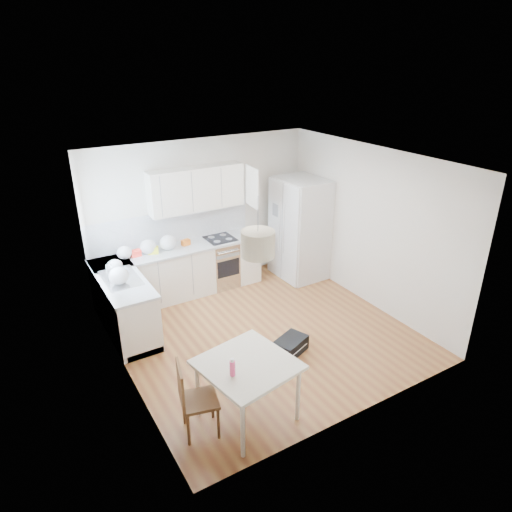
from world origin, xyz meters
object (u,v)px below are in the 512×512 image
Objects in this scene: refrigerator at (301,228)px; gym_bag at (291,345)px; dining_table at (247,369)px; dining_chair at (200,398)px.

gym_bag is (-1.62, -2.04, -0.85)m from refrigerator.
dining_table is at bearing -167.14° from gym_bag.
dining_table is (-2.81, -2.85, -0.27)m from refrigerator.
dining_table is at bearing 6.02° from dining_chair.
dining_chair is at bearing -141.81° from refrigerator.
refrigerator is 2.74m from gym_bag.
dining_chair is 1.94m from gym_bag.
dining_chair reaches higher than gym_bag.
gym_bag is at bearing -129.56° from refrigerator.
gym_bag is at bearing 24.00° from dining_table.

